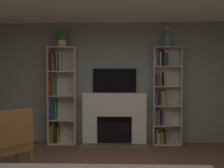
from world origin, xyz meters
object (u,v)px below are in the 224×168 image
at_px(tv, 115,81).
at_px(armchair, 7,142).
at_px(potted_plant, 62,38).
at_px(vase_with_flowers, 167,39).
at_px(bookshelf_left, 60,95).
at_px(fireplace, 114,117).
at_px(bookshelf_right, 163,97).

distance_m(tv, armchair, 2.59).
distance_m(potted_plant, vase_with_flowers, 2.27).
height_order(potted_plant, vase_with_flowers, vase_with_flowers).
relative_size(bookshelf_left, vase_with_flowers, 4.74).
xyz_separation_m(fireplace, armchair, (-1.48, -1.86, -0.05)).
bearing_deg(potted_plant, bookshelf_left, 154.06).
height_order(fireplace, vase_with_flowers, vase_with_flowers).
distance_m(tv, bookshelf_right, 1.13).
xyz_separation_m(vase_with_flowers, armchair, (-2.62, -1.83, -1.73)).
height_order(fireplace, armchair, fireplace).
height_order(bookshelf_left, bookshelf_right, same).
bearing_deg(bookshelf_right, vase_with_flowers, -37.12).
distance_m(fireplace, tv, 0.79).
relative_size(fireplace, vase_with_flowers, 3.31).
height_order(fireplace, potted_plant, potted_plant).
bearing_deg(tv, fireplace, -90.00).
bearing_deg(armchair, potted_plant, 79.36).
relative_size(bookshelf_right, potted_plant, 5.52).
bearing_deg(vase_with_flowers, armchair, -144.97).
bearing_deg(fireplace, armchair, -128.52).
bearing_deg(vase_with_flowers, fireplace, 178.67).
bearing_deg(potted_plant, fireplace, 1.33).
xyz_separation_m(tv, armchair, (-1.48, -1.95, -0.84)).
distance_m(potted_plant, armchair, 2.58).
distance_m(tv, potted_plant, 1.47).
distance_m(fireplace, armchair, 2.38).
height_order(fireplace, bookshelf_left, bookshelf_left).
bearing_deg(fireplace, potted_plant, -178.67).
height_order(bookshelf_right, potted_plant, potted_plant).
bearing_deg(fireplace, bookshelf_right, 1.36).
distance_m(fireplace, vase_with_flowers, 2.02).
xyz_separation_m(bookshelf_right, vase_with_flowers, (0.07, -0.05, 1.24)).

